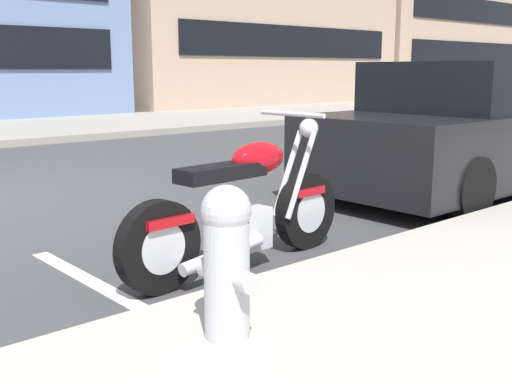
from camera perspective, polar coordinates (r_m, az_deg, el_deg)
name	(u,v)px	position (r m, az deg, el deg)	size (l,w,h in m)	color
sidewalk_far_curb	(290,113)	(19.73, 3.15, 7.29)	(120.00, 5.00, 0.14)	gray
parking_stall_stripe	(108,290)	(4.20, -13.47, -8.77)	(0.12, 2.20, 0.01)	silver
parked_motorcycle	(243,211)	(4.44, -1.19, -1.74)	(2.06, 0.62, 1.10)	black
parked_car_behind_motorcycle	(474,130)	(7.83, 19.41, 5.42)	(4.50, 1.88, 1.50)	black
fire_hydrant	(227,258)	(2.96, -2.71, -6.08)	(0.24, 0.36, 0.75)	#B7B7BC
townhouse_far_uphill	(398,1)	(34.99, 12.91, 16.72)	(11.00, 8.52, 9.86)	tan
townhouse_behind_pole	(485,25)	(45.54, 20.29, 14.23)	(11.24, 11.35, 8.68)	tan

